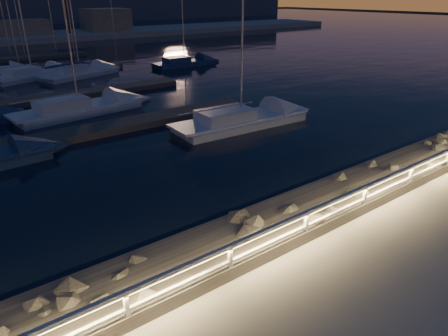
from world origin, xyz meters
The scene contains 10 objects.
ground centered at (0.00, 0.00, 0.00)m, with size 400.00×400.00×0.00m, color #9D998E.
harbor_water centered at (0.00, 31.22, -0.97)m, with size 400.00×440.00×0.60m.
guard_rail centered at (-0.07, 0.00, 0.77)m, with size 44.11×0.12×1.06m.
riprap centered at (-6.16, 1.05, -0.12)m, with size 21.18×2.43×1.31m.
floating_docks centered at (0.00, 32.50, -0.40)m, with size 22.00×36.00×0.40m.
sailboat_c centered at (0.47, 20.90, -0.14)m, with size 9.35×3.77×15.43m.
sailboat_d centered at (7.85, 12.01, -0.15)m, with size 9.49×3.30×15.80m.
sailboat_g centered at (1.02, 36.37, -0.16)m, with size 8.76×5.47×14.47m.
sailboat_k centered at (5.16, 34.58, -0.16)m, with size 8.78×5.12×14.41m.
sailboat_l centered at (17.21, 34.05, -0.20)m, with size 7.94×2.46×13.36m.
Camera 1 is at (-7.46, -7.03, 7.19)m, focal length 32.00 mm.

